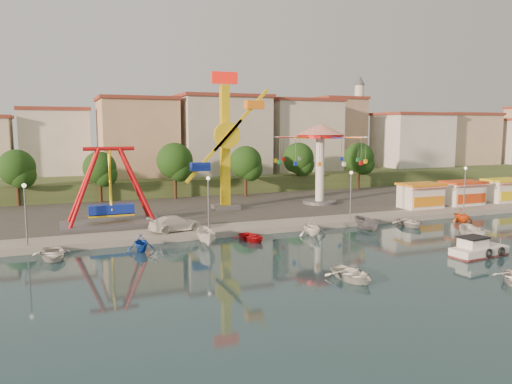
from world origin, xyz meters
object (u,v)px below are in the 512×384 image
wave_swinger (320,146)px  van (175,223)px  pirate_ship_ride (110,188)px  skiff (474,236)px  cabin_motorboat (478,250)px  rowboat_a (352,274)px  kamikaze_tower (228,145)px

wave_swinger → van: size_ratio=2.25×
pirate_ship_ride → skiff: 35.19m
cabin_motorboat → van: size_ratio=1.02×
rowboat_a → van: (-8.22, 18.20, 0.94)m
rowboat_a → van: size_ratio=0.77×
rowboat_a → van: 19.99m
wave_swinger → van: (-21.51, -10.15, -6.85)m
wave_swinger → van: 24.75m
kamikaze_tower → wave_swinger: kamikaze_tower is taller
pirate_ship_ride → wave_swinger: wave_swinger is taller
wave_swinger → cabin_motorboat: size_ratio=2.20×
wave_swinger → skiff: bearing=-84.0°
rowboat_a → skiff: bearing=12.3°
skiff → wave_swinger: bearing=121.0°
wave_swinger → skiff: 24.87m
pirate_ship_ride → van: bearing=-45.9°
pirate_ship_ride → cabin_motorboat: pirate_ship_ride is taller
kamikaze_tower → van: bearing=-130.7°
rowboat_a → skiff: skiff is taller
cabin_motorboat → rowboat_a: 13.35m
pirate_ship_ride → skiff: bearing=-32.9°
kamikaze_tower → rowboat_a: 29.92m
kamikaze_tower → van: size_ratio=3.20×
skiff → van: 27.55m
wave_swinger → rowboat_a: (-13.29, -28.35, -7.79)m
skiff → van: size_ratio=0.89×
kamikaze_tower → rowboat_a: size_ratio=4.17×
pirate_ship_ride → skiff: pirate_ship_ride is taller
rowboat_a → skiff: 16.49m
pirate_ship_ride → wave_swinger: (26.88, 4.61, 3.80)m
rowboat_a → cabin_motorboat: bearing=3.1°
pirate_ship_ride → cabin_motorboat: 34.92m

